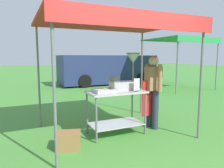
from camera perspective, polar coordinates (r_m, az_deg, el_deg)
name	(u,v)px	position (r m, az deg, el deg)	size (l,w,h in m)	color
ground_plane	(59,95)	(9.00, -14.23, -3.04)	(70.00, 70.00, 0.00)	#478E38
stall_canopy	(114,25)	(4.31, 0.59, 15.80)	(2.93, 2.27, 2.30)	slate
donut_cart	(116,104)	(4.28, 1.13, -5.39)	(1.17, 0.64, 0.90)	#B7B7BC
donut_tray	(105,91)	(4.08, -1.88, -1.96)	(0.43, 0.31, 0.07)	#B7B7BC
donut_fryer	(126,76)	(4.36, 3.93, 2.24)	(0.64, 0.29, 0.77)	#B7B7BC
menu_sign	(137,86)	(4.21, 6.76, -0.49)	(0.13, 0.05, 0.26)	black
vendor	(153,88)	(4.70, 11.08, -1.12)	(0.45, 0.53, 1.61)	#2D3347
supply_crate	(69,140)	(3.83, -11.68, -14.89)	(0.49, 0.46, 0.29)	olive
van_navy	(108,69)	(12.49, -1.00, 4.09)	(5.78, 2.18, 1.69)	navy
neighbour_tent	(179,41)	(11.17, 17.81, 11.25)	(2.66, 2.87, 2.50)	slate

